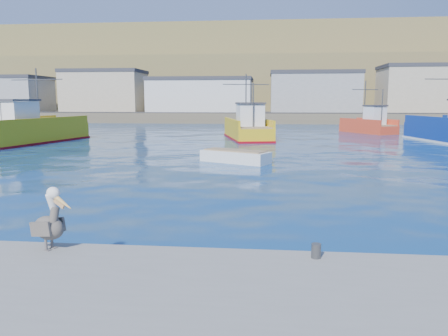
{
  "coord_description": "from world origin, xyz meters",
  "views": [
    {
      "loc": [
        1.97,
        -12.08,
        3.69
      ],
      "look_at": [
        0.46,
        3.08,
        1.32
      ],
      "focal_mm": 35.0,
      "sensor_mm": 36.0,
      "label": 1
    }
  ],
  "objects_px": {
    "boat_orange": "(369,124)",
    "skiff_mid": "(235,157)",
    "trawler_yellow_b": "(248,129)",
    "pelican": "(50,223)",
    "trawler_yellow_a": "(28,131)"
  },
  "relations": [
    {
      "from": "boat_orange",
      "to": "skiff_mid",
      "type": "distance_m",
      "value": 28.65
    },
    {
      "from": "boat_orange",
      "to": "pelican",
      "type": "bearing_deg",
      "value": -110.81
    },
    {
      "from": "skiff_mid",
      "to": "pelican",
      "type": "relative_size",
      "value": 3.18
    },
    {
      "from": "trawler_yellow_b",
      "to": "pelican",
      "type": "distance_m",
      "value": 33.6
    },
    {
      "from": "skiff_mid",
      "to": "pelican",
      "type": "height_order",
      "value": "pelican"
    },
    {
      "from": "trawler_yellow_b",
      "to": "pelican",
      "type": "relative_size",
      "value": 7.31
    },
    {
      "from": "skiff_mid",
      "to": "pelican",
      "type": "xyz_separation_m",
      "value": [
        -2.72,
        -17.29,
        0.8
      ]
    },
    {
      "from": "trawler_yellow_b",
      "to": "pelican",
      "type": "height_order",
      "value": "trawler_yellow_b"
    },
    {
      "from": "trawler_yellow_a",
      "to": "pelican",
      "type": "bearing_deg",
      "value": -59.58
    },
    {
      "from": "trawler_yellow_b",
      "to": "pelican",
      "type": "xyz_separation_m",
      "value": [
        -2.74,
        -33.49,
        0.14
      ]
    },
    {
      "from": "trawler_yellow_b",
      "to": "trawler_yellow_a",
      "type": "bearing_deg",
      "value": -162.79
    },
    {
      "from": "trawler_yellow_a",
      "to": "pelican",
      "type": "xyz_separation_m",
      "value": [
        16.22,
        -27.62,
        0.02
      ]
    },
    {
      "from": "trawler_yellow_b",
      "to": "pelican",
      "type": "bearing_deg",
      "value": -94.68
    },
    {
      "from": "boat_orange",
      "to": "pelican",
      "type": "relative_size",
      "value": 5.37
    },
    {
      "from": "boat_orange",
      "to": "skiff_mid",
      "type": "relative_size",
      "value": 1.69
    }
  ]
}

